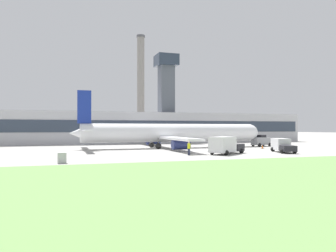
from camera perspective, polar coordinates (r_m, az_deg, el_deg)
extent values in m
plane|color=#999691|center=(54.36, 1.49, -4.19)|extent=(400.00, 400.00, 0.00)
cube|color=#B2B2B7|center=(82.22, -5.25, -0.33)|extent=(85.34, 13.53, 7.37)
cube|color=#2D3847|center=(75.59, -4.12, -0.05)|extent=(83.63, 0.16, 2.65)
cube|color=#4C515B|center=(84.39, -0.31, 3.82)|extent=(3.59, 3.59, 19.59)
cube|color=#283342|center=(85.94, -0.31, 11.31)|extent=(5.39, 5.39, 2.87)
cylinder|color=gray|center=(117.46, -4.77, 6.64)|extent=(2.60, 2.60, 35.93)
cylinder|color=#4C4C51|center=(121.08, -4.77, 15.29)|extent=(2.99, 2.99, 0.78)
cylinder|color=white|center=(59.72, 0.70, -1.18)|extent=(32.50, 3.26, 3.26)
sphere|color=white|center=(66.70, 14.05, -1.09)|extent=(3.10, 3.10, 3.10)
cone|color=white|center=(56.67, -15.07, -1.21)|extent=(3.58, 3.10, 3.10)
cube|color=navy|center=(56.82, -14.37, 3.25)|extent=(2.28, 0.24, 5.58)
cube|color=white|center=(52.28, -14.08, -0.75)|extent=(1.14, 8.88, 0.20)
cube|color=white|center=(61.14, -14.63, -0.69)|extent=(1.14, 8.88, 0.20)
cube|color=white|center=(51.60, 1.84, -2.21)|extent=(2.54, 14.80, 0.36)
cube|color=white|center=(66.97, -2.82, -1.79)|extent=(2.54, 14.80, 0.36)
cylinder|color=navy|center=(51.52, 2.25, -3.26)|extent=(2.79, 1.57, 1.57)
cylinder|color=navy|center=(67.31, -2.62, -2.58)|extent=(2.79, 1.57, 1.57)
cylinder|color=#59595B|center=(63.91, 9.72, -2.49)|extent=(0.20, 0.20, 1.42)
sphere|color=black|center=(63.94, 9.72, -3.13)|extent=(1.07, 1.07, 1.07)
cylinder|color=#59595B|center=(56.66, -1.70, -2.77)|extent=(0.20, 0.20, 1.42)
sphere|color=black|center=(56.70, -1.70, -3.49)|extent=(1.07, 1.07, 1.07)
cylinder|color=#59595B|center=(60.95, -2.87, -2.60)|extent=(0.20, 0.20, 1.42)
sphere|color=black|center=(60.99, -2.87, -3.27)|extent=(1.07, 1.07, 1.07)
cube|color=gray|center=(67.58, 15.95, -2.54)|extent=(4.15, 2.52, 1.47)
cube|color=black|center=(67.55, 15.95, -1.70)|extent=(1.57, 1.52, 0.50)
sphere|color=black|center=(67.93, 17.29, -3.11)|extent=(0.70, 0.70, 0.70)
sphere|color=black|center=(69.18, 16.25, -3.07)|extent=(0.70, 0.70, 0.70)
sphere|color=black|center=(66.03, 15.64, -3.20)|extent=(0.70, 0.70, 0.70)
sphere|color=black|center=(67.32, 14.60, -3.14)|extent=(0.70, 0.70, 0.70)
cube|color=#232328|center=(48.57, 11.43, -3.66)|extent=(3.16, 3.16, 1.02)
cube|color=silver|center=(45.54, 9.48, -3.19)|extent=(4.50, 4.06, 2.11)
sphere|color=black|center=(48.27, 12.67, -4.24)|extent=(0.70, 0.70, 0.70)
sphere|color=black|center=(49.25, 10.38, -4.17)|extent=(0.70, 0.70, 0.70)
sphere|color=black|center=(44.23, 10.11, -4.60)|extent=(0.70, 0.70, 0.70)
sphere|color=black|center=(45.30, 7.68, -4.50)|extent=(0.70, 0.70, 0.70)
cube|color=#232328|center=(49.77, 20.19, -3.68)|extent=(2.39, 2.48, 0.82)
cube|color=silver|center=(52.58, 19.01, -3.00)|extent=(2.82, 3.86, 1.74)
sphere|color=black|center=(49.35, 19.28, -4.15)|extent=(0.70, 0.70, 0.70)
sphere|color=black|center=(49.99, 21.21, -4.09)|extent=(0.70, 0.70, 0.70)
sphere|color=black|center=(53.15, 17.78, -3.88)|extent=(0.70, 0.70, 0.70)
sphere|color=black|center=(53.74, 19.59, -3.84)|extent=(0.70, 0.70, 0.70)
cylinder|color=#23283D|center=(43.69, 3.67, -4.54)|extent=(0.38, 0.38, 0.88)
cylinder|color=yellow|center=(43.64, 3.67, -3.51)|extent=(0.48, 0.48, 0.70)
sphere|color=tan|center=(43.62, 3.67, -2.90)|extent=(0.24, 0.24, 0.24)
cube|color=black|center=(60.42, 16.14, -3.78)|extent=(0.55, 0.55, 0.03)
cone|color=orange|center=(60.41, 16.14, -3.50)|extent=(0.39, 0.39, 0.61)
cube|color=black|center=(59.28, 19.10, -3.84)|extent=(0.52, 0.52, 0.03)
cone|color=orange|center=(59.26, 19.10, -3.49)|extent=(0.37, 0.37, 0.75)
cube|color=#B2B7B2|center=(35.40, -17.98, -5.31)|extent=(0.87, 0.74, 1.11)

